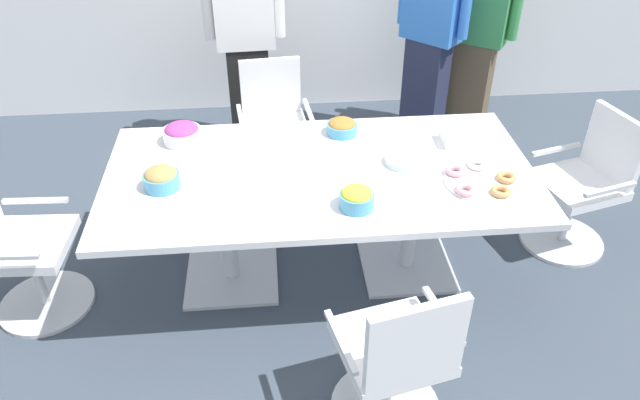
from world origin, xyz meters
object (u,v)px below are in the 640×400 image
at_px(office_chair_2, 582,190).
at_px(person_standing_2, 478,32).
at_px(snack_bowl_pretzels, 342,127).
at_px(person_standing_0, 245,36).
at_px(snack_bowl_candy_mix, 182,133).
at_px(office_chair_1, 395,363).
at_px(snack_bowl_cookies, 161,178).
at_px(office_chair_3, 275,132).
at_px(plate_stack, 405,160).
at_px(conference_table, 320,189).
at_px(snack_bowl_chips_yellow, 357,198).
at_px(person_standing_1, 431,28).
at_px(donut_platter, 480,180).
at_px(office_chair_0, 19,252).
at_px(napkin_pile, 456,137).

bearing_deg(office_chair_2, person_standing_2, -4.98).
height_order(person_standing_2, snack_bowl_pretzels, person_standing_2).
distance_m(person_standing_0, snack_bowl_candy_mix, 1.32).
distance_m(office_chair_1, snack_bowl_cookies, 1.55).
bearing_deg(snack_bowl_cookies, person_standing_0, 75.85).
relative_size(person_standing_2, snack_bowl_cookies, 8.76).
distance_m(office_chair_1, office_chair_3, 2.24).
relative_size(office_chair_2, plate_stack, 3.94).
distance_m(person_standing_2, plate_stack, 1.90).
height_order(person_standing_0, snack_bowl_cookies, person_standing_0).
distance_m(conference_table, person_standing_2, 2.22).
height_order(conference_table, snack_bowl_chips_yellow, snack_bowl_chips_yellow).
height_order(conference_table, person_standing_0, person_standing_0).
relative_size(snack_bowl_chips_yellow, snack_bowl_cookies, 0.93).
relative_size(office_chair_3, person_standing_2, 0.53).
xyz_separation_m(person_standing_1, plate_stack, (-0.51, -1.57, -0.20)).
height_order(donut_platter, plate_stack, donut_platter).
bearing_deg(snack_bowl_chips_yellow, snack_bowl_pretzels, 88.62).
height_order(conference_table, office_chair_3, office_chair_3).
bearing_deg(donut_platter, person_standing_1, 85.30).
height_order(office_chair_0, office_chair_3, same).
bearing_deg(napkin_pile, conference_table, -164.48).
distance_m(snack_bowl_chips_yellow, napkin_pile, 0.91).
bearing_deg(office_chair_1, plate_stack, 64.74).
distance_m(office_chair_2, person_standing_0, 2.64).
xyz_separation_m(donut_platter, plate_stack, (-0.37, 0.24, 0.00)).
bearing_deg(office_chair_1, office_chair_3, 89.40).
relative_size(office_chair_0, office_chair_1, 1.00).
xyz_separation_m(office_chair_3, plate_stack, (0.72, -1.05, 0.36)).
height_order(conference_table, snack_bowl_candy_mix, snack_bowl_candy_mix).
xyz_separation_m(snack_bowl_cookies, napkin_pile, (1.70, 0.32, -0.02)).
xyz_separation_m(office_chair_1, snack_bowl_pretzels, (-0.07, 1.51, 0.39)).
xyz_separation_m(office_chair_1, snack_bowl_candy_mix, (-1.03, 1.50, 0.40)).
bearing_deg(snack_bowl_cookies, snack_bowl_pretzels, 25.78).
distance_m(person_standing_2, snack_bowl_chips_yellow, 2.41).
distance_m(snack_bowl_cookies, napkin_pile, 1.73).
relative_size(person_standing_2, snack_bowl_candy_mix, 7.44).
bearing_deg(office_chair_0, conference_table, 97.75).
height_order(office_chair_1, plate_stack, office_chair_1).
height_order(office_chair_0, snack_bowl_chips_yellow, office_chair_0).
height_order(office_chair_3, snack_bowl_pretzels, office_chair_3).
xyz_separation_m(person_standing_0, donut_platter, (1.27, -1.86, -0.16)).
relative_size(person_standing_0, person_standing_2, 1.04).
xyz_separation_m(snack_bowl_chips_yellow, plate_stack, (0.34, 0.40, -0.04)).
height_order(person_standing_0, snack_bowl_chips_yellow, person_standing_0).
xyz_separation_m(snack_bowl_chips_yellow, napkin_pile, (0.69, 0.59, -0.02)).
bearing_deg(conference_table, napkin_pile, 15.52).
distance_m(office_chair_2, plate_stack, 1.26).
relative_size(conference_table, office_chair_3, 2.64).
xyz_separation_m(person_standing_0, snack_bowl_candy_mix, (-0.38, -1.26, -0.12)).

